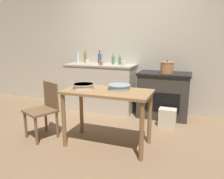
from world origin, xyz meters
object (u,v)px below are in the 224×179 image
object	(u,v)px
mixing_bowl_small	(83,86)
bottle_center	(85,58)
work_table	(107,100)
bottle_center_left	(100,58)
stock_pot	(167,68)
bottle_far_left	(113,60)
bottle_left	(120,61)
stove	(164,95)
chair	(44,108)
bottle_mid_left	(78,58)
cup_right	(87,62)
mixing_bowl_large	(119,87)
flour_sack	(167,117)
cup_mid_right	(101,63)
cup_center_right	(125,63)

from	to	relation	value
mixing_bowl_small	bottle_center	size ratio (longest dim) A/B	1.11
work_table	bottle_center_left	size ratio (longest dim) A/B	4.27
stock_pot	bottle_far_left	xyz separation A→B (m)	(-1.08, 0.15, 0.08)
work_table	bottle_left	size ratio (longest dim) A/B	6.15
stove	bottle_center	distance (m)	1.81
work_table	bottle_center_left	distance (m)	1.82
chair	bottle_mid_left	world-z (taller)	bottle_mid_left
bottle_center_left	cup_right	world-z (taller)	bottle_center_left
work_table	mixing_bowl_large	xyz separation A→B (m)	(0.13, 0.12, 0.16)
mixing_bowl_large	mixing_bowl_small	size ratio (longest dim) A/B	1.04
bottle_far_left	mixing_bowl_large	bearing A→B (deg)	-66.79
chair	mixing_bowl_large	size ratio (longest dim) A/B	2.67
chair	flour_sack	size ratio (longest dim) A/B	2.70
bottle_center	cup_mid_right	xyz separation A→B (m)	(0.49, -0.30, -0.06)
chair	bottle_far_left	size ratio (longest dim) A/B	3.86
bottle_mid_left	cup_mid_right	bearing A→B (deg)	-22.22
mixing_bowl_large	mixing_bowl_small	distance (m)	0.49
stock_pot	bottle_left	distance (m)	0.94
flour_sack	cup_right	size ratio (longest dim) A/B	3.02
work_table	stock_pot	world-z (taller)	stock_pot
mixing_bowl_large	bottle_center	xyz separation A→B (m)	(-1.26, 1.46, 0.24)
cup_center_right	work_table	bearing A→B (deg)	-82.50
mixing_bowl_small	cup_right	world-z (taller)	cup_right
mixing_bowl_small	mixing_bowl_large	bearing A→B (deg)	14.57
bottle_center	stove	bearing A→B (deg)	-4.25
bottle_far_left	bottle_mid_left	size ratio (longest dim) A/B	0.83
mixing_bowl_large	cup_mid_right	world-z (taller)	cup_mid_right
stove	cup_mid_right	size ratio (longest dim) A/B	12.19
bottle_mid_left	cup_mid_right	distance (m)	0.70
bottle_far_left	cup_mid_right	distance (m)	0.30
bottle_center_left	cup_center_right	world-z (taller)	bottle_center_left
stock_pot	cup_center_right	xyz separation A→B (m)	(-0.77, -0.06, 0.05)
stock_pot	mixing_bowl_small	world-z (taller)	stock_pot
stock_pot	bottle_center	world-z (taller)	bottle_center
bottle_center_left	stove	bearing A→B (deg)	-5.56
chair	cup_right	distance (m)	1.51
bottle_left	bottle_center_left	bearing A→B (deg)	169.80
mixing_bowl_small	cup_mid_right	world-z (taller)	cup_mid_right
bottle_far_left	flour_sack	bearing A→B (deg)	-24.82
bottle_mid_left	mixing_bowl_small	bearing A→B (deg)	-58.81
work_table	bottle_far_left	world-z (taller)	bottle_far_left
bottle_left	bottle_center	world-z (taller)	bottle_center
stove	bottle_left	distance (m)	1.07
stove	flour_sack	bearing A→B (deg)	-73.73
bottle_center_left	cup_right	distance (m)	0.30
stove	cup_mid_right	xyz separation A→B (m)	(-1.20, -0.17, 0.57)
bottle_center	mixing_bowl_small	bearing A→B (deg)	-63.66
bottle_far_left	bottle_center	size ratio (longest dim) A/B	0.80
bottle_mid_left	cup_right	bearing A→B (deg)	-33.02
cup_center_right	bottle_left	bearing A→B (deg)	129.05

